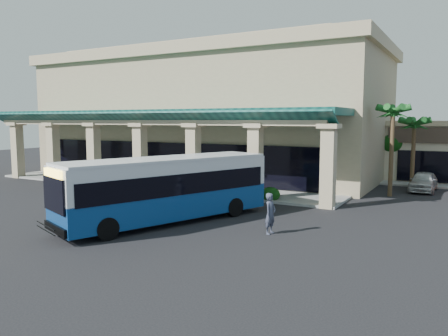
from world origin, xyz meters
The scene contains 10 objects.
ground centered at (0.00, 0.00, 0.00)m, with size 110.00×110.00×0.00m, color black.
main_building centered at (-8.00, 16.00, 5.67)m, with size 30.80×14.80×11.35m, color tan, non-canonical shape.
arcade centered at (-8.00, 6.80, 2.85)m, with size 30.00×6.20×5.70m, color #0A3E39, non-canonical shape.
palm_0 centered at (8.50, 11.00, 3.30)m, with size 2.40×2.40×6.60m, color #144E1A, non-canonical shape.
palm_1 centered at (9.50, 14.00, 2.90)m, with size 2.40×2.40×5.80m, color #144E1A, non-canonical shape.
palm_2 centered at (-22.50, 6.50, 3.10)m, with size 2.40×2.40×6.20m, color #144E1A, non-canonical shape.
broadleaf_tree centered at (7.50, 19.00, 2.41)m, with size 2.60×2.60×4.81m, color #0C350C, non-canonical shape.
transit_bus centered at (0.13, -1.93, 1.58)m, with size 2.63×11.31×3.16m, color navy, non-canonical shape.
pedestrian centered at (5.38, -1.55, 0.90)m, with size 0.66×0.43×1.81m, color #3D4256.
car_silver centered at (10.22, 14.29, 0.69)m, with size 1.64×4.08×1.39m, color silver.
Camera 1 is at (12.69, -18.88, 4.97)m, focal length 35.00 mm.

